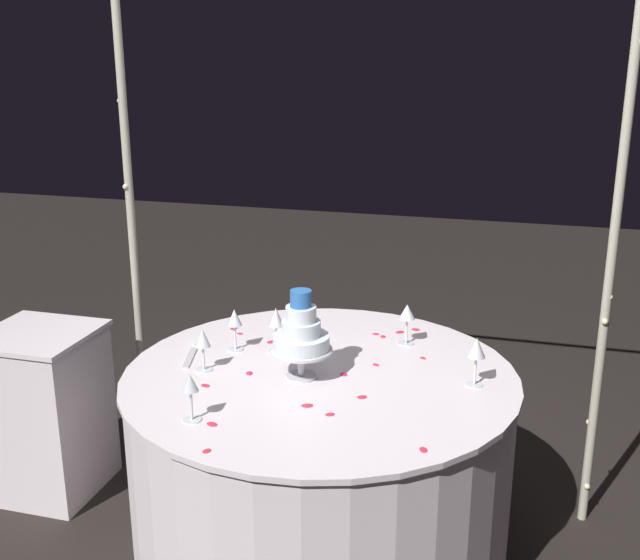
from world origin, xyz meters
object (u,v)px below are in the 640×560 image
at_px(decorative_arch, 353,169).
at_px(wine_glass_0, 190,387).
at_px(wine_glass_5, 476,350).
at_px(wine_glass_4, 407,314).
at_px(side_table, 45,411).
at_px(main_table, 320,464).
at_px(cake_knife, 193,350).
at_px(wine_glass_1, 276,319).
at_px(wine_glass_3, 203,340).
at_px(tiered_cake, 301,334).
at_px(wine_glass_2, 235,320).

distance_m(decorative_arch, wine_glass_0, 1.12).
bearing_deg(wine_glass_5, wine_glass_0, -148.86).
bearing_deg(wine_glass_4, wine_glass_0, -123.37).
bearing_deg(side_table, decorative_arch, 16.63).
relative_size(main_table, cake_knife, 4.86).
relative_size(wine_glass_1, wine_glass_3, 1.12).
xyz_separation_m(tiered_cake, wine_glass_1, (-0.16, 0.19, -0.03)).
height_order(wine_glass_1, wine_glass_5, wine_glass_1).
height_order(wine_glass_2, cake_knife, wine_glass_2).
relative_size(wine_glass_0, cake_knife, 0.54).
xyz_separation_m(main_table, side_table, (-1.24, 0.10, -0.00)).
distance_m(decorative_arch, wine_glass_4, 0.60).
bearing_deg(wine_glass_2, tiered_cake, -28.89).
bearing_deg(wine_glass_3, main_table, 12.00).
bearing_deg(wine_glass_3, tiered_cake, 5.83).
bearing_deg(wine_glass_4, wine_glass_3, -145.73).
xyz_separation_m(main_table, wine_glass_4, (0.25, 0.36, 0.49)).
height_order(tiered_cake, wine_glass_4, tiered_cake).
bearing_deg(wine_glass_2, wine_glass_1, 5.49).
bearing_deg(cake_knife, side_table, 177.05).
distance_m(wine_glass_1, wine_glass_4, 0.51).
bearing_deg(wine_glass_0, wine_glass_2, 98.22).
height_order(wine_glass_2, wine_glass_5, wine_glass_5).
xyz_separation_m(side_table, cake_knife, (0.72, -0.04, 0.37)).
relative_size(wine_glass_5, cake_knife, 0.60).
relative_size(decorative_arch, cake_knife, 7.29).
relative_size(main_table, wine_glass_4, 8.66).
distance_m(wine_glass_4, cake_knife, 0.84).
relative_size(decorative_arch, wine_glass_2, 12.83).
bearing_deg(tiered_cake, wine_glass_5, 9.26).
distance_m(tiered_cake, wine_glass_4, 0.51).
bearing_deg(main_table, side_table, 175.19).
bearing_deg(decorative_arch, main_table, -90.14).
relative_size(decorative_arch, wine_glass_4, 12.99).
xyz_separation_m(main_table, wine_glass_1, (-0.21, 0.14, 0.50)).
height_order(decorative_arch, wine_glass_0, decorative_arch).
height_order(wine_glass_3, wine_glass_4, wine_glass_4).
distance_m(wine_glass_0, wine_glass_3, 0.39).
bearing_deg(wine_glass_5, main_table, -175.13).
relative_size(wine_glass_2, wine_glass_4, 1.01).
relative_size(decorative_arch, wine_glass_1, 11.77).
relative_size(wine_glass_2, wine_glass_5, 0.95).
distance_m(decorative_arch, wine_glass_5, 0.87).
xyz_separation_m(decorative_arch, wine_glass_0, (-0.29, -0.93, -0.54)).
relative_size(wine_glass_1, wine_glass_4, 1.10).
bearing_deg(wine_glass_3, wine_glass_1, 48.86).
distance_m(tiered_cake, wine_glass_3, 0.36).
distance_m(decorative_arch, cake_knife, 0.93).
distance_m(side_table, wine_glass_5, 1.85).
relative_size(tiered_cake, wine_glass_4, 1.97).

